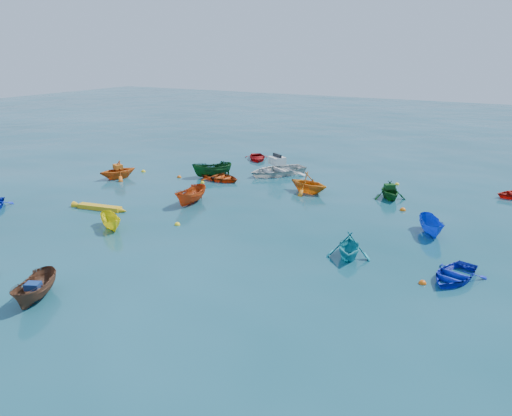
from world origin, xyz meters
The scene contains 27 objects.
ground centered at (0.00, 0.00, 0.00)m, with size 160.00×160.00×0.00m, color #093942.
sampan_brown_mid centered at (-2.51, -8.91, 0.00)m, with size 1.08×2.88×1.11m, color brown.
dinghy_blue_se centered at (12.07, 1.38, 0.00)m, with size 2.20×3.08×0.64m, color #0E22B4.
dinghy_orange_w centered at (-13.71, 7.39, 0.00)m, with size 2.47×2.86×1.51m, color orange.
sampan_yellow_mid centered at (-5.95, -1.20, 0.00)m, with size 0.93×2.47×0.95m, color yellow.
dinghy_cyan_se centered at (7.16, 1.49, 0.00)m, with size 2.21×2.56×1.35m, color teal.
dinghy_red_nw centered at (-6.34, 10.81, 0.00)m, with size 2.31×3.23×0.67m, color #AA370E.
sampan_orange_n centered at (-4.80, 4.85, 0.00)m, with size 1.18×3.13×1.21m, color #BA4111.
dinghy_green_n centered at (6.31, 12.33, 0.00)m, with size 2.16×2.51×1.32m, color #13541B.
sampan_blue_far centered at (10.09, 6.71, 0.00)m, with size 1.04×2.77×1.07m, color blue.
dinghy_red_far centered at (-7.47, 18.63, 0.00)m, with size 2.16×3.02×0.63m, color #A50D0E.
dinghy_orange_far centered at (0.89, 11.01, 0.00)m, with size 2.61×3.02×1.59m, color orange.
sampan_green_far centered at (-7.57, 11.48, 0.00)m, with size 1.22×3.24×1.26m, color #0F4218.
kayak_yellow centered at (-9.12, 0.98, 0.00)m, with size 0.54×3.69×0.37m, color gold, non-canonical shape.
motorboat_white centered at (-3.38, 14.57, 0.00)m, with size 3.46×4.84×1.60m, color silver.
tarp_blue_a centered at (-2.44, -9.04, 0.70)m, with size 0.57×0.43×0.28m, color navy.
tarp_orange_a centered at (-13.69, 7.44, 0.93)m, with size 0.74×0.56×0.36m, color #CA5C14.
tarp_green_b centered at (6.26, 12.41, 0.82)m, with size 0.67×0.51×0.32m, color #104315.
buoy_ye_a centered at (-4.26, -7.11, 0.00)m, with size 0.31×0.31×0.31m, color yellow.
buoy_or_b centered at (10.96, 0.25, 0.00)m, with size 0.34×0.34×0.34m, color #DD580C.
buoy_ye_b centered at (-7.13, 9.46, 0.00)m, with size 0.31×0.31×0.31m, color yellow.
buoy_or_c centered at (-9.73, 9.98, 0.00)m, with size 0.35×0.35×0.35m, color #D5590B.
buoy_ye_c centered at (-3.04, 1.07, 0.00)m, with size 0.34×0.34×0.34m, color yellow.
buoy_or_d centered at (9.85, 7.35, 0.00)m, with size 0.35×0.35×0.35m, color #D2610B.
buoy_ye_d centered at (-13.44, 10.01, 0.00)m, with size 0.37×0.37×0.37m, color yellow.
buoy_or_e centered at (7.75, 10.16, 0.00)m, with size 0.38×0.38×0.38m, color #DA620B.
buoy_ye_e centered at (5.88, 16.18, 0.00)m, with size 0.32×0.32×0.32m, color yellow.
Camera 1 is at (14.17, -20.47, 9.86)m, focal length 35.00 mm.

